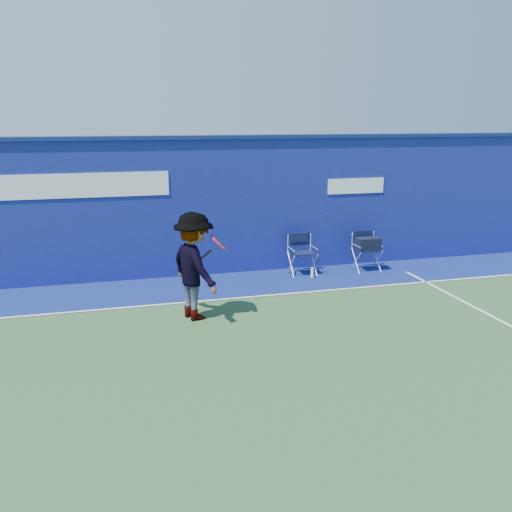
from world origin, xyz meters
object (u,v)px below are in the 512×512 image
object	(u,v)px
directors_chair_left	(302,261)
tennis_player	(195,266)
directors_chair_right	(367,255)
water_bottle	(312,273)

from	to	relation	value
directors_chair_left	tennis_player	xyz separation A→B (m)	(-2.74, -2.11, 0.64)
directors_chair_left	directors_chair_right	distance (m)	1.55
water_bottle	tennis_player	size ratio (longest dim) A/B	0.12
directors_chair_left	directors_chair_right	bearing A→B (deg)	-3.07
directors_chair_right	water_bottle	xyz separation A→B (m)	(-1.42, -0.25, -0.26)
directors_chair_left	tennis_player	world-z (taller)	tennis_player
directors_chair_left	tennis_player	distance (m)	3.52
water_bottle	directors_chair_left	bearing A→B (deg)	110.75
directors_chair_left	directors_chair_right	xyz separation A→B (m)	(1.55, -0.08, 0.07)
water_bottle	tennis_player	xyz separation A→B (m)	(-2.87, -1.78, 0.83)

